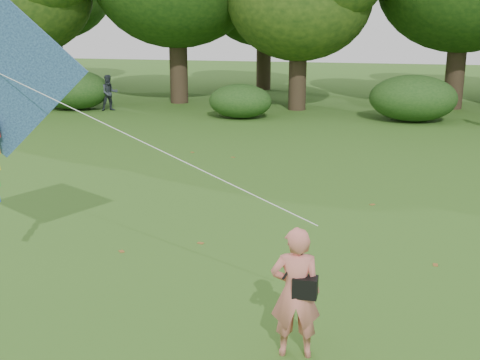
# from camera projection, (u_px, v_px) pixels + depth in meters

# --- Properties ---
(ground) EXTENTS (100.00, 100.00, 0.00)m
(ground) POSITION_uv_depth(u_px,v_px,m) (245.00, 322.00, 8.40)
(ground) COLOR #265114
(ground) RESTS_ON ground
(man_kite_flyer) EXTENTS (0.67, 0.50, 1.70)m
(man_kite_flyer) POSITION_uv_depth(u_px,v_px,m) (295.00, 293.00, 7.39)
(man_kite_flyer) COLOR #D57264
(man_kite_flyer) RESTS_ON ground
(bystander_left) EXTENTS (0.99, 0.96, 1.61)m
(bystander_left) POSITION_uv_depth(u_px,v_px,m) (109.00, 93.00, 27.12)
(bystander_left) COLOR #2B323A
(bystander_left) RESTS_ON ground
(crossbody_bag) EXTENTS (0.43, 0.20, 0.69)m
(crossbody_bag) POSITION_uv_depth(u_px,v_px,m) (305.00, 286.00, 7.30)
(crossbody_bag) COLOR black
(crossbody_bag) RESTS_ON ground
(shrub_band) EXTENTS (39.15, 3.22, 1.88)m
(shrub_band) POSITION_uv_depth(u_px,v_px,m) (320.00, 98.00, 24.89)
(shrub_band) COLOR #264919
(shrub_band) RESTS_ON ground
(fallen_leaves) EXTENTS (9.64, 13.76, 0.01)m
(fallen_leaves) POSITION_uv_depth(u_px,v_px,m) (317.00, 226.00, 12.23)
(fallen_leaves) COLOR brown
(fallen_leaves) RESTS_ON ground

